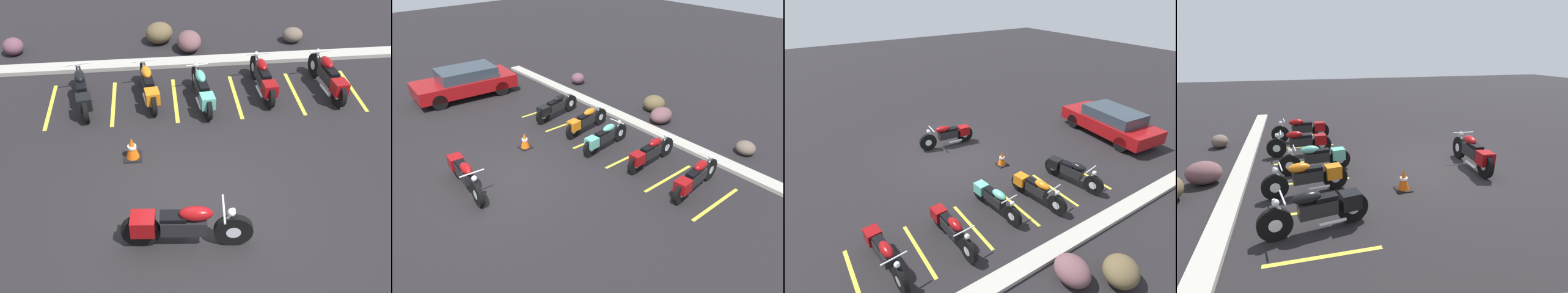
% 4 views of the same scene
% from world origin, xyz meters
% --- Properties ---
extents(ground, '(60.00, 60.00, 0.00)m').
position_xyz_m(ground, '(0.00, 0.00, 0.00)').
color(ground, black).
extents(motorcycle_maroon_featured, '(2.39, 0.68, 0.94)m').
position_xyz_m(motorcycle_maroon_featured, '(-0.46, -0.91, 0.50)').
color(motorcycle_maroon_featured, black).
rests_on(motorcycle_maroon_featured, ground).
extents(parked_bike_0, '(0.76, 2.21, 0.88)m').
position_xyz_m(parked_bike_0, '(-2.62, 3.86, 0.47)').
color(parked_bike_0, black).
rests_on(parked_bike_0, ground).
extents(parked_bike_1, '(0.68, 2.13, 0.84)m').
position_xyz_m(parked_bike_1, '(-0.93, 3.96, 0.45)').
color(parked_bike_1, black).
rests_on(parked_bike_1, ground).
extents(parked_bike_2, '(0.61, 2.10, 0.83)m').
position_xyz_m(parked_bike_2, '(0.45, 3.62, 0.44)').
color(parked_bike_2, black).
rests_on(parked_bike_2, ground).
extents(parked_bike_3, '(0.61, 2.16, 0.85)m').
position_xyz_m(parked_bike_3, '(2.14, 4.01, 0.45)').
color(parked_bike_3, black).
rests_on(parked_bike_3, ground).
extents(parked_bike_4, '(0.65, 2.24, 0.88)m').
position_xyz_m(parked_bike_4, '(3.90, 3.89, 0.47)').
color(parked_bike_4, black).
rests_on(parked_bike_4, ground).
extents(concrete_curb, '(18.00, 0.50, 0.12)m').
position_xyz_m(concrete_curb, '(0.00, 5.84, 0.06)').
color(concrete_curb, '#A8A399').
rests_on(concrete_curb, ground).
extents(landscape_rock_0, '(0.79, 0.94, 0.62)m').
position_xyz_m(landscape_rock_0, '(0.38, 6.68, 0.31)').
color(landscape_rock_0, brown).
rests_on(landscape_rock_0, ground).
extents(landscape_rock_3, '(0.69, 0.62, 0.47)m').
position_xyz_m(landscape_rock_3, '(3.76, 6.94, 0.24)').
color(landscape_rock_3, brown).
rests_on(landscape_rock_3, ground).
extents(traffic_cone, '(0.40, 0.40, 0.57)m').
position_xyz_m(traffic_cone, '(-1.35, 1.64, 0.26)').
color(traffic_cone, black).
rests_on(traffic_cone, ground).
extents(stall_line_0, '(0.10, 2.10, 0.00)m').
position_xyz_m(stall_line_0, '(-3.51, 3.91, 0.00)').
color(stall_line_0, gold).
rests_on(stall_line_0, ground).
extents(stall_line_1, '(0.10, 2.10, 0.00)m').
position_xyz_m(stall_line_1, '(-1.88, 3.91, 0.00)').
color(stall_line_1, gold).
rests_on(stall_line_1, ground).
extents(stall_line_2, '(0.10, 2.10, 0.00)m').
position_xyz_m(stall_line_2, '(-0.24, 3.91, 0.00)').
color(stall_line_2, gold).
rests_on(stall_line_2, ground).
extents(stall_line_3, '(0.10, 2.10, 0.00)m').
position_xyz_m(stall_line_3, '(1.39, 3.91, 0.00)').
color(stall_line_3, gold).
rests_on(stall_line_3, ground).
extents(stall_line_4, '(0.10, 2.10, 0.00)m').
position_xyz_m(stall_line_4, '(3.03, 3.91, 0.00)').
color(stall_line_4, gold).
rests_on(stall_line_4, ground).
extents(stall_line_5, '(0.10, 2.10, 0.00)m').
position_xyz_m(stall_line_5, '(4.66, 3.91, 0.00)').
color(stall_line_5, gold).
rests_on(stall_line_5, ground).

